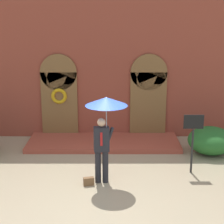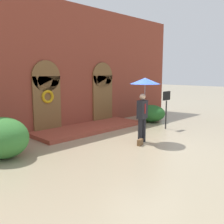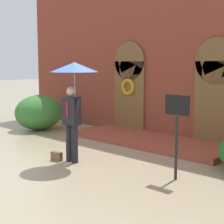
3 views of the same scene
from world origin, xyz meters
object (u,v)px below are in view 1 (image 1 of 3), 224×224
handbag (88,181)px  sign_post (192,134)px  person_with_umbrella (104,114)px  shrub_right (210,140)px

handbag → sign_post: bearing=1.7°
person_with_umbrella → shrub_right: bearing=32.2°
person_with_umbrella → handbag: (-0.44, -0.20, -1.80)m
person_with_umbrella → shrub_right: (3.38, 2.13, -1.47)m
handbag → sign_post: 3.18m
sign_post → shrub_right: 1.92m
handbag → sign_post: sign_post is taller
person_with_umbrella → shrub_right: person_with_umbrella is taller
handbag → shrub_right: bearing=17.2°
sign_post → person_with_umbrella: bearing=-165.8°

